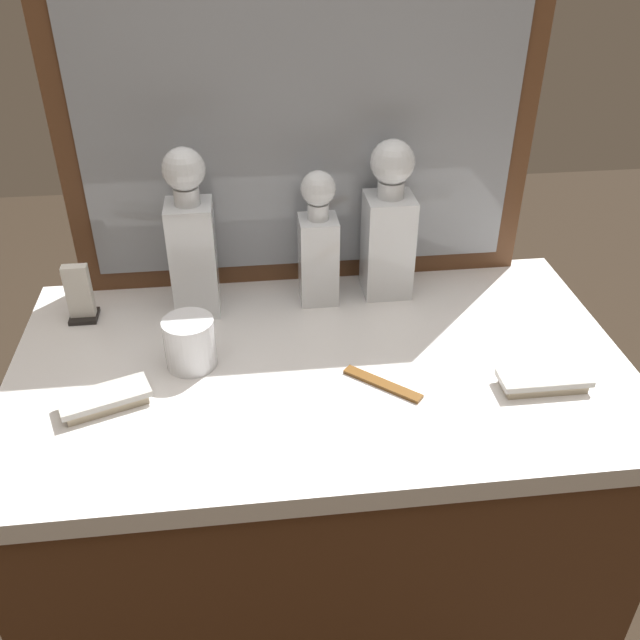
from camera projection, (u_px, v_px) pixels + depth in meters
dresser at (320, 535)px, 1.42m from camera, size 1.04×0.61×0.90m
dresser_mirror at (301, 130)px, 1.25m from camera, size 0.87×0.03×0.61m
crystal_decanter_front at (388, 234)px, 1.30m from camera, size 0.09×0.09×0.30m
crystal_decanter_right at (318, 251)px, 1.29m from camera, size 0.07×0.07×0.26m
crystal_decanter_left at (193, 249)px, 1.24m from camera, size 0.08×0.08×0.31m
crystal_tumbler_right at (190, 345)px, 1.14m from camera, size 0.09×0.09×0.09m
silver_brush_right at (544, 381)px, 1.11m from camera, size 0.15×0.05×0.02m
silver_brush_rear at (105, 399)px, 1.07m from camera, size 0.15×0.10×0.02m
tortoiseshell_comb at (382, 384)px, 1.11m from camera, size 0.12×0.11×0.01m
napkin_holder at (80, 297)px, 1.26m from camera, size 0.05×0.05×0.11m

